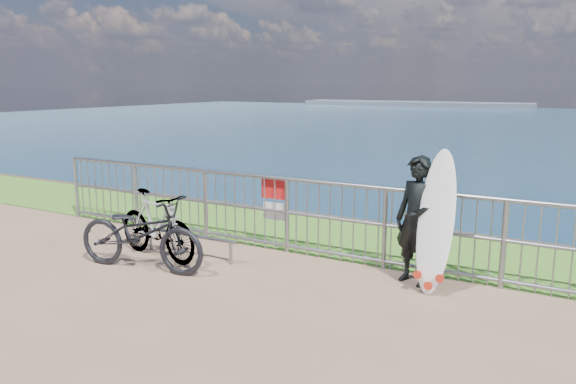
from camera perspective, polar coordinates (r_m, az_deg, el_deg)
The scene contains 8 objects.
grass_strip at distance 9.09m, azimuth 6.12°, elevation -4.70°, with size 120.00×120.00×0.00m, color #39741F.
seascape at distance 160.09m, azimuth 12.57°, elevation 8.51°, with size 260.00×260.00×5.00m.
railing at distance 7.98m, azimuth 3.10°, elevation -2.66°, with size 10.06×0.10×1.13m.
surfer at distance 7.08m, azimuth 12.95°, elevation -2.85°, with size 0.59×0.38×1.61m, color black.
surfboard at distance 6.85m, azimuth 14.73°, elevation -3.50°, with size 0.50×0.45×1.72m.
bicycle_near at distance 7.73m, azimuth -14.75°, elevation -4.09°, with size 0.66×1.90×1.00m, color black.
bicycle_far at distance 8.18m, azimuth -13.21°, elevation -3.26°, with size 0.46×1.63×0.98m, color black.
bike_rack at distance 8.20m, azimuth -10.05°, elevation -4.55°, with size 1.67×0.05×0.35m.
Camera 1 is at (3.46, -5.34, 2.48)m, focal length 35.00 mm.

